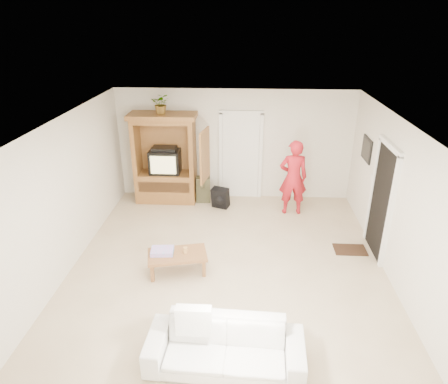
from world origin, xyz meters
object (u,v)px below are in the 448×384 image
(man, at_px, (293,178))
(coffee_table, at_px, (177,256))
(sofa, at_px, (225,347))
(armoire, at_px, (166,164))

(man, height_order, coffee_table, man)
(man, xyz_separation_m, sofa, (-1.24, -4.38, -0.56))
(sofa, bearing_deg, coffee_table, 118.00)
(sofa, xyz_separation_m, coffee_table, (-0.93, 1.96, 0.03))
(sofa, height_order, coffee_table, sofa)
(man, bearing_deg, armoire, -13.73)
(coffee_table, bearing_deg, armoire, 90.85)
(sofa, relative_size, coffee_table, 1.81)
(armoire, relative_size, man, 1.24)
(coffee_table, bearing_deg, man, 35.21)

